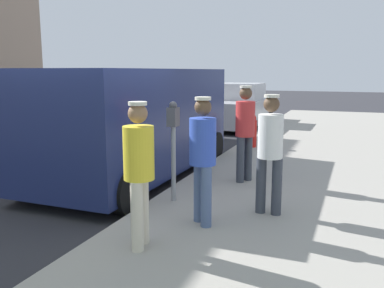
% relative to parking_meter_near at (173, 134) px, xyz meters
% --- Properties ---
extents(ground_plane, '(80.00, 80.00, 0.00)m').
position_rel_parking_meter_near_xyz_m(ground_plane, '(-1.35, -0.10, -1.18)').
color(ground_plane, '#2D2D33').
extents(sidewalk_slab, '(5.00, 32.00, 0.15)m').
position_rel_parking_meter_near_xyz_m(sidewalk_slab, '(2.15, -0.10, -1.11)').
color(sidewalk_slab, '#9E998E').
rests_on(sidewalk_slab, ground).
extents(parking_meter_near, '(0.14, 0.18, 1.52)m').
position_rel_parking_meter_near_xyz_m(parking_meter_near, '(0.00, 0.00, 0.00)').
color(parking_meter_near, gray).
rests_on(parking_meter_near, sidewalk_slab).
extents(pedestrian_in_yellow, '(0.34, 0.36, 1.64)m').
position_rel_parking_meter_near_xyz_m(pedestrian_in_yellow, '(0.32, -1.69, -0.10)').
color(pedestrian_in_yellow, beige).
rests_on(pedestrian_in_yellow, sidewalk_slab).
extents(pedestrian_in_blue, '(0.34, 0.34, 1.65)m').
position_rel_parking_meter_near_xyz_m(pedestrian_in_blue, '(0.74, -0.77, -0.09)').
color(pedestrian_in_blue, '#4C608C').
rests_on(pedestrian_in_blue, sidewalk_slab).
extents(pedestrian_in_white, '(0.36, 0.34, 1.65)m').
position_rel_parking_meter_near_xyz_m(pedestrian_in_white, '(1.46, -0.07, -0.09)').
color(pedestrian_in_white, '#383D47').
rests_on(pedestrian_in_white, sidewalk_slab).
extents(pedestrian_in_red, '(0.34, 0.34, 1.71)m').
position_rel_parking_meter_near_xyz_m(pedestrian_in_red, '(0.73, 1.50, -0.05)').
color(pedestrian_in_red, '#383D47').
rests_on(pedestrian_in_red, sidewalk_slab).
extents(parked_van, '(2.20, 5.23, 2.15)m').
position_rel_parking_meter_near_xyz_m(parked_van, '(-1.50, 1.61, -0.03)').
color(parked_van, navy).
rests_on(parked_van, ground).
extents(parked_sedan_ahead, '(1.99, 4.42, 1.65)m').
position_rel_parking_meter_near_xyz_m(parked_sedan_ahead, '(-1.51, 9.63, -0.43)').
color(parked_sedan_ahead, '#BCBCC1').
rests_on(parked_sedan_ahead, ground).
extents(fire_hydrant, '(0.24, 0.24, 0.86)m').
position_rel_parking_meter_near_xyz_m(fire_hydrant, '(0.10, 4.93, -0.61)').
color(fire_hydrant, red).
rests_on(fire_hydrant, sidewalk_slab).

